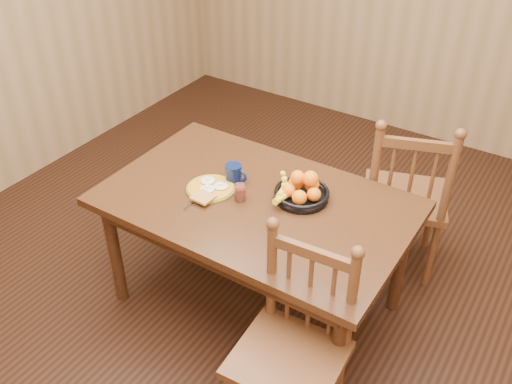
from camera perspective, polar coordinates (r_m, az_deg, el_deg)
The scene contains 10 objects.
room at distance 2.67m, azimuth 0.00°, elevation 9.69°, with size 4.52×5.02×2.72m.
dining_table at distance 3.03m, azimuth 0.00°, elevation -2.09°, with size 1.60×1.00×0.75m.
chair_far at distance 3.49m, azimuth 14.66°, elevation -0.60°, with size 0.61×0.60×1.07m.
chair_near at distance 2.60m, azimuth 3.66°, elevation -15.40°, with size 0.49×0.47×1.02m.
breakfast_plate at distance 3.05m, azimuth -4.58°, elevation 0.36°, with size 0.26×0.29×0.04m.
fork at distance 2.98m, azimuth -5.96°, elevation -0.88°, with size 0.03×0.18×0.00m.
spoon at distance 3.01m, azimuth -5.15°, elevation -0.35°, with size 0.05×0.16×0.01m.
coffee_mug at distance 3.10m, azimuth -2.18°, elevation 1.90°, with size 0.13×0.09×0.10m.
juice_glass at distance 2.96m, azimuth -1.60°, elevation -0.08°, with size 0.06×0.06×0.09m.
fruit_bowl at distance 2.97m, azimuth 4.49°, elevation 0.15°, with size 0.32×0.32×0.17m.
Camera 1 is at (1.30, -2.03, 2.50)m, focal length 40.00 mm.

